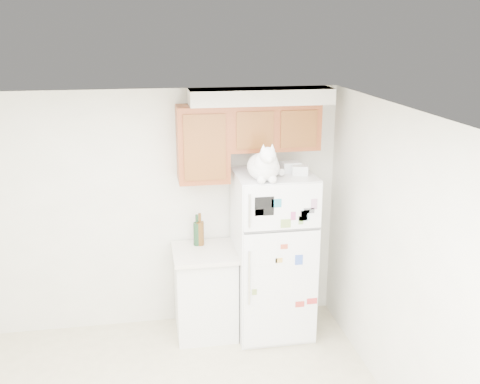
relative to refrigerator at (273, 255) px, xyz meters
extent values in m
cube|color=white|center=(-1.17, 0.39, 0.40)|extent=(3.80, 0.04, 2.50)
cube|color=white|center=(0.73, -1.61, 0.40)|extent=(0.04, 4.00, 2.50)
cube|color=white|center=(-1.17, -1.61, 1.65)|extent=(3.80, 4.00, 0.04)
cube|color=brown|center=(0.03, 0.22, 1.27)|extent=(0.90, 0.33, 0.45)
cube|color=brown|center=(-0.67, 0.22, 1.12)|extent=(0.50, 0.33, 0.75)
cube|color=silver|center=(-0.10, 0.23, 1.57)|extent=(1.40, 0.37, 0.15)
cube|color=white|center=(0.00, 0.01, 0.00)|extent=(0.76, 0.72, 1.70)
cube|color=white|center=(0.00, -0.36, 0.62)|extent=(0.74, 0.03, 0.44)
cube|color=white|center=(0.00, -0.36, -0.22)|extent=(0.74, 0.03, 1.19)
cube|color=#59595B|center=(0.00, -0.36, 0.40)|extent=(0.74, 0.03, 0.02)
cylinder|color=silver|center=(-0.32, -0.39, 0.62)|extent=(0.02, 0.02, 0.32)
cylinder|color=silver|center=(-0.32, -0.39, -0.05)|extent=(0.02, 0.02, 0.55)
cube|color=black|center=(-0.18, -0.38, 0.65)|extent=(0.18, 0.00, 0.18)
cube|color=white|center=(-0.16, -0.38, 0.20)|extent=(0.22, 0.00, 0.28)
cube|color=#B9482E|center=(0.02, -0.38, 0.24)|extent=(0.07, 0.00, 0.05)
cube|color=#6B9349|center=(0.17, -0.38, 0.49)|extent=(0.05, 0.00, 0.08)
cube|color=#7D964B|center=(0.03, -0.38, 0.47)|extent=(0.10, 0.00, 0.08)
cube|color=silver|center=(0.19, -0.38, 0.54)|extent=(0.09, 0.00, 0.10)
cube|color=#B9372E|center=(0.19, -0.38, -0.38)|extent=(0.09, 0.00, 0.06)
cube|color=#515156|center=(0.25, -0.38, 0.58)|extent=(0.10, 0.00, 0.05)
cube|color=white|center=(-0.01, -0.38, -0.26)|extent=(0.11, 0.00, 0.07)
cube|color=#A47596|center=(0.29, -0.38, 0.64)|extent=(0.06, 0.00, 0.10)
cube|color=white|center=(-0.24, -0.38, 0.57)|extent=(0.11, 0.00, 0.10)
cube|color=#AE457D|center=(0.10, -0.38, 0.54)|extent=(0.05, 0.00, 0.08)
cube|color=olive|center=(-0.27, -0.38, -0.21)|extent=(0.05, 0.00, 0.06)
cube|color=teal|center=(-0.07, -0.38, 0.67)|extent=(0.10, 0.00, 0.08)
cube|color=#B92E31|center=(0.31, -0.38, -0.36)|extent=(0.10, 0.00, 0.06)
cube|color=#A8DDEE|center=(0.21, -0.38, 0.54)|extent=(0.09, 0.00, 0.11)
cube|color=gold|center=(-0.03, -0.38, 0.10)|extent=(0.07, 0.00, 0.05)
cube|color=#3554B9|center=(0.16, -0.38, 0.09)|extent=(0.08, 0.00, 0.10)
cube|color=white|center=(-0.69, 0.07, -0.41)|extent=(0.60, 0.60, 0.88)
cube|color=silver|center=(-0.69, 0.05, 0.05)|extent=(0.64, 0.64, 0.04)
ellipsoid|color=white|center=(-0.15, -0.17, 0.97)|extent=(0.30, 0.40, 0.25)
ellipsoid|color=white|center=(-0.15, -0.29, 1.03)|extent=(0.22, 0.17, 0.24)
sphere|color=white|center=(-0.15, -0.35, 1.12)|extent=(0.15, 0.15, 0.15)
cone|color=white|center=(-0.19, -0.35, 1.19)|extent=(0.05, 0.05, 0.06)
cone|color=white|center=(-0.11, -0.35, 1.19)|extent=(0.05, 0.05, 0.06)
cone|color=#D88C8C|center=(-0.19, -0.36, 1.19)|extent=(0.03, 0.03, 0.03)
cone|color=#D88C8C|center=(-0.11, -0.36, 1.19)|extent=(0.03, 0.03, 0.03)
sphere|color=white|center=(-0.15, -0.41, 1.10)|extent=(0.06, 0.06, 0.06)
sphere|color=white|center=(-0.20, -0.33, 0.89)|extent=(0.08, 0.08, 0.08)
sphere|color=white|center=(-0.10, -0.33, 0.89)|extent=(0.08, 0.08, 0.08)
cylinder|color=white|center=(-0.02, -0.03, 0.89)|extent=(0.18, 0.26, 0.09)
cube|color=white|center=(0.18, 0.04, 0.90)|extent=(0.19, 0.14, 0.10)
cube|color=white|center=(0.24, -0.07, 0.89)|extent=(0.18, 0.15, 0.09)
camera|label=1|loc=(-1.24, -5.13, 2.25)|focal=42.00mm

